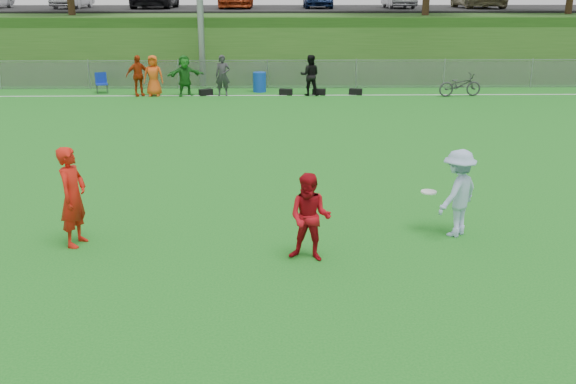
{
  "coord_description": "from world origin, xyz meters",
  "views": [
    {
      "loc": [
        0.31,
        -9.11,
        4.45
      ],
      "look_at": [
        0.51,
        0.5,
        1.35
      ],
      "focal_mm": 40.0,
      "sensor_mm": 36.0,
      "label": 1
    }
  ],
  "objects_px": {
    "player_red_left": "(73,197)",
    "player_blue": "(458,193)",
    "frisbee": "(429,192)",
    "player_red_center": "(310,218)",
    "bicycle": "(460,85)",
    "recycling_bin": "(260,82)"
  },
  "relations": [
    {
      "from": "player_blue",
      "to": "frisbee",
      "type": "xyz_separation_m",
      "value": [
        -0.49,
        0.18,
        -0.03
      ]
    },
    {
      "from": "player_red_center",
      "to": "frisbee",
      "type": "distance_m",
      "value": 2.6
    },
    {
      "from": "player_blue",
      "to": "bicycle",
      "type": "xyz_separation_m",
      "value": [
        4.42,
        15.63,
        -0.34
      ]
    },
    {
      "from": "player_red_center",
      "to": "bicycle",
      "type": "height_order",
      "value": "player_red_center"
    },
    {
      "from": "frisbee",
      "to": "bicycle",
      "type": "relative_size",
      "value": 0.16
    },
    {
      "from": "player_red_left",
      "to": "bicycle",
      "type": "xyz_separation_m",
      "value": [
        11.34,
        15.94,
        -0.42
      ]
    },
    {
      "from": "recycling_bin",
      "to": "player_blue",
      "type": "bearing_deg",
      "value": -76.73
    },
    {
      "from": "player_red_left",
      "to": "player_blue",
      "type": "xyz_separation_m",
      "value": [
        6.92,
        0.32,
        -0.08
      ]
    },
    {
      "from": "player_red_center",
      "to": "bicycle",
      "type": "distance_m",
      "value": 18.19
    },
    {
      "from": "player_red_left",
      "to": "player_red_center",
      "type": "xyz_separation_m",
      "value": [
        4.15,
        -0.76,
        -0.14
      ]
    },
    {
      "from": "player_blue",
      "to": "frisbee",
      "type": "height_order",
      "value": "player_blue"
    },
    {
      "from": "player_red_left",
      "to": "frisbee",
      "type": "height_order",
      "value": "player_red_left"
    },
    {
      "from": "recycling_bin",
      "to": "bicycle",
      "type": "bearing_deg",
      "value": -9.23
    },
    {
      "from": "player_red_left",
      "to": "player_blue",
      "type": "distance_m",
      "value": 6.93
    },
    {
      "from": "frisbee",
      "to": "recycling_bin",
      "type": "height_order",
      "value": "recycling_bin"
    },
    {
      "from": "player_red_left",
      "to": "player_red_center",
      "type": "distance_m",
      "value": 4.22
    },
    {
      "from": "player_blue",
      "to": "bicycle",
      "type": "bearing_deg",
      "value": -150.69
    },
    {
      "from": "player_red_center",
      "to": "frisbee",
      "type": "relative_size",
      "value": 5.1
    },
    {
      "from": "frisbee",
      "to": "bicycle",
      "type": "xyz_separation_m",
      "value": [
        4.91,
        15.45,
        -0.31
      ]
    },
    {
      "from": "recycling_bin",
      "to": "bicycle",
      "type": "distance_m",
      "value": 8.54
    },
    {
      "from": "bicycle",
      "to": "player_blue",
      "type": "bearing_deg",
      "value": 156.12
    },
    {
      "from": "player_red_left",
      "to": "recycling_bin",
      "type": "xyz_separation_m",
      "value": [
        2.92,
        17.31,
        -0.48
      ]
    }
  ]
}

